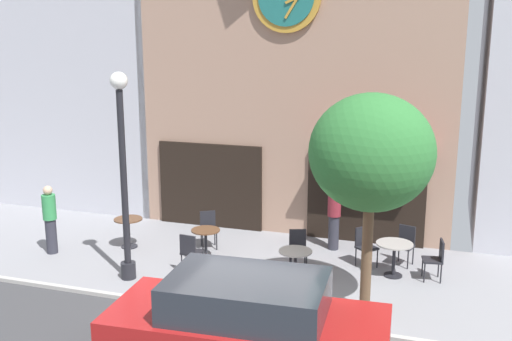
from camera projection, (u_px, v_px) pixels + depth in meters
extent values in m
cube|color=gray|center=(285.00, 271.00, 13.20)|extent=(25.99, 4.91, 0.05)
cube|color=#A8A5A0|center=(251.00, 316.00, 10.93)|extent=(25.99, 0.12, 0.08)
cube|color=#9E7A66|center=(299.00, 68.00, 15.97)|extent=(8.40, 2.67, 8.52)
cube|color=#B7842D|center=(293.00, 0.00, 14.15)|extent=(0.38, 0.03, 0.20)
cube|color=#B7842D|center=(292.00, 7.00, 14.20)|extent=(0.37, 0.03, 0.54)
cube|color=black|center=(210.00, 185.00, 16.02)|extent=(2.94, 0.10, 2.30)
cube|color=black|center=(365.00, 198.00, 14.76)|extent=(2.94, 0.10, 2.30)
cube|color=#B23333|center=(377.00, 150.00, 14.10)|extent=(2.69, 0.90, 0.12)
cylinder|color=black|center=(128.00, 270.00, 12.72)|extent=(0.32, 0.32, 0.36)
cylinder|color=black|center=(124.00, 187.00, 12.31)|extent=(0.14, 0.14, 4.06)
sphere|color=white|center=(119.00, 81.00, 11.81)|extent=(0.36, 0.36, 0.36)
cylinder|color=brown|center=(367.00, 255.00, 10.94)|extent=(0.20, 0.20, 2.29)
ellipsoid|color=#2D7033|center=(371.00, 153.00, 10.51)|extent=(2.26, 2.03, 2.14)
cylinder|color=black|center=(129.00, 233.00, 14.56)|extent=(0.07, 0.07, 0.72)
cylinder|color=black|center=(130.00, 246.00, 14.64)|extent=(0.40, 0.40, 0.03)
cylinder|color=brown|center=(128.00, 219.00, 14.48)|extent=(0.70, 0.70, 0.03)
cylinder|color=black|center=(206.00, 245.00, 13.74)|extent=(0.07, 0.07, 0.72)
cylinder|color=black|center=(206.00, 259.00, 13.82)|extent=(0.40, 0.40, 0.03)
cylinder|color=brown|center=(206.00, 230.00, 13.66)|extent=(0.67, 0.67, 0.03)
cylinder|color=black|center=(295.00, 268.00, 12.38)|extent=(0.07, 0.07, 0.73)
cylinder|color=black|center=(295.00, 283.00, 12.46)|extent=(0.40, 0.40, 0.03)
cylinder|color=gray|center=(295.00, 251.00, 12.30)|extent=(0.70, 0.70, 0.03)
cylinder|color=black|center=(394.00, 260.00, 12.79)|extent=(0.07, 0.07, 0.74)
cylinder|color=black|center=(393.00, 275.00, 12.87)|extent=(0.40, 0.40, 0.03)
cylinder|color=gray|center=(395.00, 244.00, 12.71)|extent=(0.79, 0.79, 0.03)
cube|color=black|center=(432.00, 260.00, 12.57)|extent=(0.46, 0.46, 0.04)
cube|color=black|center=(442.00, 250.00, 12.49)|extent=(0.10, 0.38, 0.45)
cylinder|color=black|center=(422.00, 266.00, 12.81)|extent=(0.03, 0.03, 0.45)
cylinder|color=black|center=(424.00, 273.00, 12.48)|extent=(0.03, 0.03, 0.45)
cylinder|color=black|center=(438.00, 267.00, 12.76)|extent=(0.03, 0.03, 0.45)
cylinder|color=black|center=(441.00, 273.00, 12.43)|extent=(0.03, 0.03, 0.45)
cube|color=black|center=(298.00, 251.00, 13.08)|extent=(0.51, 0.51, 0.04)
cube|color=black|center=(298.00, 239.00, 13.21)|extent=(0.37, 0.16, 0.45)
cylinder|color=black|center=(291.00, 264.00, 12.96)|extent=(0.03, 0.03, 0.45)
cylinder|color=black|center=(306.00, 264.00, 12.97)|extent=(0.03, 0.03, 0.45)
cylinder|color=black|center=(290.00, 258.00, 13.29)|extent=(0.03, 0.03, 0.45)
cylinder|color=black|center=(305.00, 258.00, 13.30)|extent=(0.03, 0.03, 0.45)
cube|color=black|center=(209.00, 231.00, 14.47)|extent=(0.55, 0.55, 0.04)
cube|color=black|center=(208.00, 220.00, 14.59)|extent=(0.35, 0.22, 0.45)
cylinder|color=black|center=(203.00, 242.00, 14.32)|extent=(0.03, 0.03, 0.45)
cylinder|color=black|center=(217.00, 241.00, 14.39)|extent=(0.03, 0.03, 0.45)
cylinder|color=black|center=(201.00, 238.00, 14.65)|extent=(0.03, 0.03, 0.45)
cylinder|color=black|center=(215.00, 237.00, 14.72)|extent=(0.03, 0.03, 0.45)
cube|color=black|center=(404.00, 247.00, 13.38)|extent=(0.49, 0.49, 0.04)
cube|color=black|center=(407.00, 235.00, 13.47)|extent=(0.38, 0.14, 0.45)
cylinder|color=black|center=(393.00, 257.00, 13.38)|extent=(0.03, 0.03, 0.45)
cylinder|color=black|center=(408.00, 260.00, 13.20)|extent=(0.03, 0.03, 0.45)
cylinder|color=black|center=(399.00, 252.00, 13.66)|extent=(0.03, 0.03, 0.45)
cylinder|color=black|center=(413.00, 255.00, 13.47)|extent=(0.03, 0.03, 0.45)
cube|color=black|center=(192.00, 252.00, 13.02)|extent=(0.44, 0.44, 0.04)
cube|color=black|center=(188.00, 245.00, 12.81)|extent=(0.38, 0.08, 0.45)
cylinder|color=black|center=(203.00, 260.00, 13.16)|extent=(0.03, 0.03, 0.45)
cylinder|color=black|center=(189.00, 258.00, 13.29)|extent=(0.03, 0.03, 0.45)
cylinder|color=black|center=(195.00, 266.00, 12.85)|extent=(0.03, 0.03, 0.45)
cylinder|color=black|center=(182.00, 263.00, 12.98)|extent=(0.03, 0.03, 0.45)
cube|color=black|center=(367.00, 248.00, 13.29)|extent=(0.56, 0.56, 0.04)
cube|color=black|center=(362.00, 236.00, 13.39)|extent=(0.28, 0.31, 0.45)
cylinder|color=black|center=(366.00, 261.00, 13.11)|extent=(0.03, 0.03, 0.45)
cylinder|color=black|center=(377.00, 258.00, 13.28)|extent=(0.03, 0.03, 0.45)
cylinder|color=black|center=(356.00, 256.00, 13.40)|extent=(0.03, 0.03, 0.45)
cylinder|color=black|center=(367.00, 254.00, 13.57)|extent=(0.03, 0.03, 0.45)
cylinder|color=#2D2D38|center=(51.00, 236.00, 14.15)|extent=(0.28, 0.28, 0.85)
cylinder|color=#338C4C|center=(49.00, 207.00, 13.99)|extent=(0.35, 0.35, 0.60)
sphere|color=tan|center=(48.00, 190.00, 13.90)|extent=(0.22, 0.22, 0.22)
cylinder|color=#2D2D38|center=(334.00, 232.00, 14.41)|extent=(0.29, 0.29, 0.85)
cylinder|color=maroon|center=(334.00, 204.00, 14.25)|extent=(0.36, 0.36, 0.60)
sphere|color=tan|center=(335.00, 188.00, 14.16)|extent=(0.22, 0.22, 0.22)
cube|color=maroon|center=(247.00, 335.00, 9.11)|extent=(4.40, 2.04, 0.75)
cube|color=#262B33|center=(247.00, 296.00, 8.96)|extent=(2.50, 1.72, 0.60)
cylinder|color=black|center=(345.00, 335.00, 9.67)|extent=(0.65, 0.26, 0.64)
cylinder|color=black|center=(183.00, 315.00, 10.37)|extent=(0.65, 0.26, 0.64)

